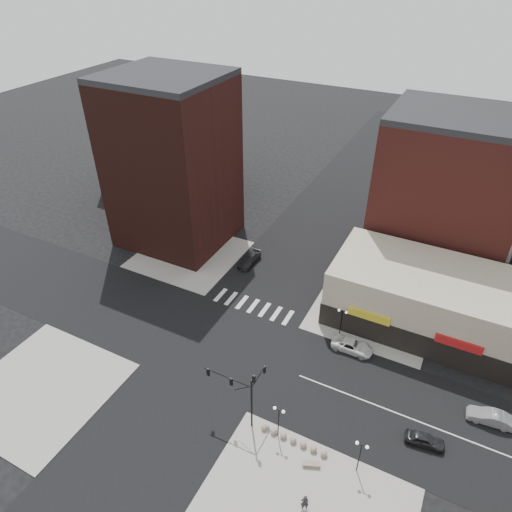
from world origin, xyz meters
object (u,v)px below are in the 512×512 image
at_px(silver_sedan, 490,417).
at_px(stone_bench, 311,464).
at_px(street_lamp_se_a, 279,415).
at_px(white_suv, 352,346).
at_px(traffic_signal, 244,388).
at_px(pedestrian, 305,502).
at_px(dark_sedan_east, 425,440).
at_px(street_lamp_se_b, 361,450).
at_px(street_lamp_ne, 342,316).
at_px(dark_sedan_north, 249,260).

distance_m(silver_sedan, stone_bench, 19.22).
height_order(street_lamp_se_a, white_suv, street_lamp_se_a).
xyz_separation_m(street_lamp_se_a, stone_bench, (4.10, -1.50, -2.96)).
distance_m(traffic_signal, pedestrian, 11.05).
bearing_deg(dark_sedan_east, street_lamp_se_a, 106.43).
distance_m(traffic_signal, street_lamp_se_b, 11.88).
distance_m(street_lamp_ne, white_suv, 3.66).
relative_size(street_lamp_se_b, pedestrian, 2.18).
relative_size(traffic_signal, street_lamp_ne, 1.87).
bearing_deg(traffic_signal, street_lamp_ne, 73.25).
relative_size(white_suv, pedestrian, 2.57).
height_order(white_suv, pedestrian, pedestrian).
height_order(street_lamp_se_a, dark_sedan_east, street_lamp_se_a).
height_order(silver_sedan, stone_bench, silver_sedan).
relative_size(traffic_signal, stone_bench, 4.48).
height_order(white_suv, dark_sedan_east, white_suv).
height_order(street_lamp_se_b, pedestrian, street_lamp_se_b).
bearing_deg(white_suv, street_lamp_se_a, 166.85).
xyz_separation_m(traffic_signal, white_suv, (6.85, 14.33, -4.28)).
distance_m(street_lamp_se_a, pedestrian, 7.65).
relative_size(traffic_signal, pedestrian, 4.07).
bearing_deg(street_lamp_ne, dark_sedan_north, 153.16).
bearing_deg(street_lamp_se_a, street_lamp_se_b, 0.00).
xyz_separation_m(street_lamp_se_a, white_suv, (3.08, 14.50, -2.61)).
xyz_separation_m(silver_sedan, pedestrian, (-13.53, -16.61, 0.35)).
distance_m(street_lamp_se_b, dark_sedan_east, 8.06).
distance_m(street_lamp_se_b, white_suv, 15.53).
distance_m(street_lamp_se_a, street_lamp_se_b, 8.00).
distance_m(street_lamp_se_a, dark_sedan_north, 29.58).
xyz_separation_m(street_lamp_se_b, street_lamp_ne, (-7.00, 16.00, 0.00)).
bearing_deg(white_suv, dark_sedan_north, 60.95).
distance_m(dark_sedan_east, silver_sedan, 7.77).
bearing_deg(pedestrian, street_lamp_ne, -102.90).
xyz_separation_m(street_lamp_se_b, silver_sedan, (10.50, 11.23, -2.56)).
distance_m(street_lamp_se_b, dark_sedan_north, 34.60).
bearing_deg(dark_sedan_east, dark_sedan_north, 49.87).
distance_m(street_lamp_ne, silver_sedan, 18.32).
xyz_separation_m(street_lamp_se_b, stone_bench, (-3.90, -1.50, -2.96)).
distance_m(street_lamp_se_b, pedestrian, 6.56).
xyz_separation_m(street_lamp_se_a, pedestrian, (4.97, -5.38, -2.22)).
xyz_separation_m(silver_sedan, stone_bench, (-14.40, -12.73, -0.40)).
xyz_separation_m(street_lamp_se_a, dark_sedan_north, (-16.12, 24.67, -2.58)).
bearing_deg(street_lamp_se_a, white_suv, 78.00).
bearing_deg(street_lamp_se_a, silver_sedan, 31.26).
height_order(silver_sedan, dark_sedan_north, silver_sedan).
relative_size(silver_sedan, stone_bench, 2.54).
bearing_deg(dark_sedan_east, street_lamp_se_b, 131.24).
relative_size(traffic_signal, white_suv, 1.58).
relative_size(street_lamp_ne, white_suv, 0.85).
bearing_deg(pedestrian, white_suv, -108.00).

